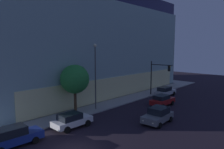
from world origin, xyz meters
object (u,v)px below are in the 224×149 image
at_px(sidewalk_tree, 75,79).
at_px(car_white, 72,120).
at_px(car_red, 162,100).
at_px(modern_building, 73,45).
at_px(car_grey, 158,115).
at_px(traffic_light_far_corner, 158,73).
at_px(car_blue, 13,136).
at_px(car_silver, 165,91).
at_px(street_lamp_sidewalk, 95,69).

relative_size(sidewalk_tree, car_white, 1.44).
relative_size(sidewalk_tree, car_red, 1.43).
distance_m(modern_building, car_grey, 25.54).
xyz_separation_m(traffic_light_far_corner, car_blue, (-24.77, -0.86, -3.15)).
bearing_deg(car_silver, car_red, -154.61).
relative_size(modern_building, traffic_light_far_corner, 6.63).
height_order(street_lamp_sidewalk, car_red, street_lamp_sidewalk).
bearing_deg(street_lamp_sidewalk, traffic_light_far_corner, -7.56).
height_order(traffic_light_far_corner, car_grey, traffic_light_far_corner).
xyz_separation_m(street_lamp_sidewalk, car_red, (8.01, -5.46, -4.72)).
xyz_separation_m(modern_building, car_white, (-13.64, -17.63, -8.12)).
height_order(sidewalk_tree, car_white, sidewalk_tree).
bearing_deg(car_red, traffic_light_far_corner, 37.40).
bearing_deg(traffic_light_far_corner, car_blue, -178.01).
height_order(street_lamp_sidewalk, car_white, street_lamp_sidewalk).
height_order(street_lamp_sidewalk, car_blue, street_lamp_sidewalk).
relative_size(car_blue, car_white, 1.09).
bearing_deg(car_silver, modern_building, 109.83).
bearing_deg(street_lamp_sidewalk, car_grey, -80.42).
xyz_separation_m(sidewalk_tree, car_red, (10.74, -6.30, -3.59)).
bearing_deg(car_silver, traffic_light_far_corner, 137.81).
relative_size(car_grey, car_silver, 0.94).
xyz_separation_m(street_lamp_sidewalk, sidewalk_tree, (-2.73, 0.84, -1.13)).
distance_m(street_lamp_sidewalk, car_blue, 13.02).
xyz_separation_m(car_grey, car_silver, (12.48, 5.97, -0.03)).
relative_size(street_lamp_sidewalk, car_red, 2.04).
bearing_deg(car_grey, car_silver, 25.54).
xyz_separation_m(sidewalk_tree, car_silver, (16.67, -3.49, -3.58)).
bearing_deg(car_blue, street_lamp_sidewalk, 12.25).
relative_size(car_red, car_silver, 0.96).
bearing_deg(car_white, car_silver, 0.47).
bearing_deg(modern_building, car_silver, -70.17).
xyz_separation_m(traffic_light_far_corner, car_grey, (-11.45, -6.90, -3.15)).
bearing_deg(car_grey, sidewalk_tree, 113.88).
xyz_separation_m(car_blue, car_silver, (25.80, -0.07, -0.02)).
xyz_separation_m(car_white, car_red, (14.02, -2.65, -0.00)).
bearing_deg(car_blue, car_grey, -24.38).
relative_size(traffic_light_far_corner, car_white, 1.39).
relative_size(car_white, car_grey, 1.00).
xyz_separation_m(car_blue, car_white, (5.86, -0.23, -0.03)).
relative_size(modern_building, car_silver, 8.71).
bearing_deg(car_silver, street_lamp_sidewalk, 169.25).
height_order(modern_building, car_silver, modern_building).
bearing_deg(car_red, sidewalk_tree, 149.63).
distance_m(car_white, car_red, 14.27).
distance_m(traffic_light_far_corner, street_lamp_sidewalk, 13.11).
height_order(traffic_light_far_corner, car_red, traffic_light_far_corner).
bearing_deg(car_red, car_white, 169.30).
bearing_deg(sidewalk_tree, car_red, -30.37).
bearing_deg(car_white, car_grey, -37.88).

